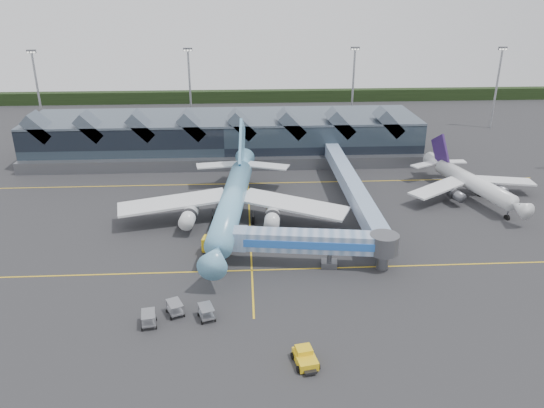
{
  "coord_description": "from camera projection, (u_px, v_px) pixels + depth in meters",
  "views": [
    {
      "loc": [
        -0.89,
        -74.74,
        38.06
      ],
      "look_at": [
        3.63,
        4.66,
        5.0
      ],
      "focal_mm": 35.0,
      "sensor_mm": 36.0,
      "label": 1
    }
  ],
  "objects": [
    {
      "name": "light_masts",
      "position": [
        326.0,
        90.0,
        137.76
      ],
      "size": [
        132.4,
        42.56,
        22.45
      ],
      "color": "#96989E",
      "rests_on": "ground"
    },
    {
      "name": "baggage_carts",
      "position": [
        177.0,
        313.0,
        64.64
      ],
      "size": [
        8.97,
        4.94,
        1.75
      ],
      "rotation": [
        0.0,
        0.0,
        0.31
      ],
      "color": "gray",
      "rests_on": "ground"
    },
    {
      "name": "taxi_stripes",
      "position": [
        250.0,
        219.0,
        92.77
      ],
      "size": [
        120.0,
        60.0,
        0.01
      ],
      "color": "yellow",
      "rests_on": "ground"
    },
    {
      "name": "terminal",
      "position": [
        225.0,
        136.0,
        125.07
      ],
      "size": [
        90.0,
        22.25,
        12.52
      ],
      "color": "black",
      "rests_on": "ground"
    },
    {
      "name": "pushback_tug",
      "position": [
        305.0,
        358.0,
        57.18
      ],
      "size": [
        2.98,
        4.14,
        1.71
      ],
      "rotation": [
        0.0,
        0.0,
        0.18
      ],
      "color": "yellow",
      "rests_on": "ground"
    },
    {
      "name": "ground",
      "position": [
        251.0,
        245.0,
        83.55
      ],
      "size": [
        260.0,
        260.0,
        0.0
      ],
      "primitive_type": "plane",
      "color": "#2B2B2D",
      "rests_on": "ground"
    },
    {
      "name": "tree_line_far",
      "position": [
        244.0,
        96.0,
        184.2
      ],
      "size": [
        260.0,
        4.0,
        4.0
      ],
      "primitive_type": "cube",
      "color": "black",
      "rests_on": "ground"
    },
    {
      "name": "regional_jet",
      "position": [
        470.0,
        182.0,
        101.08
      ],
      "size": [
        26.34,
        29.27,
        10.14
      ],
      "rotation": [
        0.0,
        0.0,
        0.24
      ],
      "color": "white",
      "rests_on": "ground"
    },
    {
      "name": "jet_bridge",
      "position": [
        323.0,
        243.0,
        75.88
      ],
      "size": [
        24.22,
        6.69,
        5.49
      ],
      "rotation": [
        0.0,
        0.0,
        -0.14
      ],
      "color": "#6B8BB2",
      "rests_on": "ground"
    },
    {
      "name": "fuel_truck",
      "position": [
        216.0,
        234.0,
        83.4
      ],
      "size": [
        3.91,
        9.18,
        3.05
      ],
      "rotation": [
        0.0,
        0.0,
        -0.2
      ],
      "color": "black",
      "rests_on": "ground"
    },
    {
      "name": "main_airliner",
      "position": [
        233.0,
        199.0,
        89.83
      ],
      "size": [
        39.74,
        45.94,
        14.75
      ],
      "rotation": [
        0.0,
        0.0,
        -0.1
      ],
      "color": "#72C3E8",
      "rests_on": "ground"
    }
  ]
}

